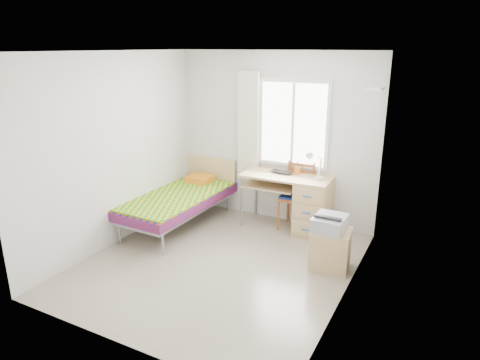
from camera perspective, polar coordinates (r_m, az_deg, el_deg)
name	(u,v)px	position (r m, az deg, el deg)	size (l,w,h in m)	color
floor	(218,263)	(5.57, -2.90, -11.05)	(3.50, 3.50, 0.00)	#BCAD93
ceiling	(215,51)	(4.89, -3.39, 16.77)	(3.50, 3.50, 0.00)	white
wall_back	(275,138)	(6.60, 4.66, 5.56)	(3.20, 3.20, 0.00)	silver
wall_left	(115,151)	(6.03, -16.36, 3.76)	(3.50, 3.50, 0.00)	silver
wall_right	(352,185)	(4.51, 14.67, -0.64)	(3.50, 3.50, 0.00)	silver
window	(293,124)	(6.42, 7.11, 7.42)	(1.10, 0.04, 1.30)	white
curtain	(248,127)	(6.68, 1.11, 7.07)	(0.35, 0.05, 1.70)	beige
floating_shelf	(375,88)	(5.72, 17.59, 11.59)	(0.20, 0.32, 0.03)	white
bed	(181,199)	(6.61, -7.90, -2.47)	(0.99, 2.03, 0.87)	gray
desk	(309,203)	(6.35, 9.15, -3.10)	(1.34, 0.64, 0.83)	tan
chair	(298,192)	(6.46, 7.69, -1.62)	(0.46, 0.46, 1.00)	#9E491E
cabinet	(330,249)	(5.47, 11.93, -9.00)	(0.51, 0.46, 0.51)	tan
printer	(330,223)	(5.34, 11.87, -5.59)	(0.37, 0.43, 0.18)	#96999D
laptop	(280,173)	(6.40, 5.33, 0.93)	(0.34, 0.22, 0.03)	black
pen_cup	(297,170)	(6.41, 7.66, 1.28)	(0.09, 0.09, 0.11)	orange
task_lamp	(313,163)	(6.06, 9.77, 2.24)	(0.23, 0.32, 0.42)	white
book	(274,189)	(6.45, 4.57, -1.26)	(0.19, 0.26, 0.02)	gray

